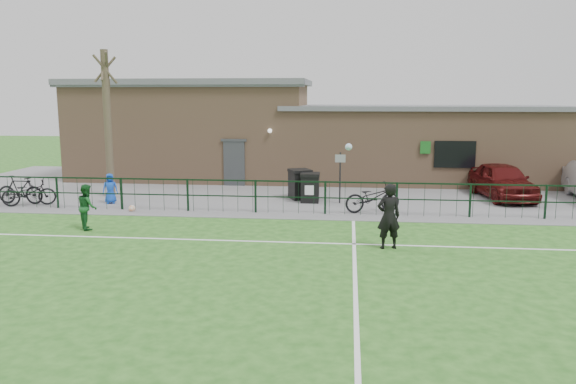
# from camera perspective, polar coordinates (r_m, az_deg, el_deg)

# --- Properties ---
(ground) EXTENTS (90.00, 90.00, 0.00)m
(ground) POSITION_cam_1_polar(r_m,az_deg,el_deg) (12.43, -2.53, -9.81)
(ground) COLOR #245A1A
(ground) RESTS_ON ground
(paving_strip) EXTENTS (34.00, 13.00, 0.02)m
(paving_strip) POSITION_cam_1_polar(r_m,az_deg,el_deg) (25.48, 2.07, 0.34)
(paving_strip) COLOR slate
(paving_strip) RESTS_ON ground
(pitch_line_touch) EXTENTS (28.00, 0.10, 0.01)m
(pitch_line_touch) POSITION_cam_1_polar(r_m,az_deg,el_deg) (19.89, 0.87, -2.33)
(pitch_line_touch) COLOR white
(pitch_line_touch) RESTS_ON ground
(pitch_line_mid) EXTENTS (28.00, 0.10, 0.01)m
(pitch_line_mid) POSITION_cam_1_polar(r_m,az_deg,el_deg) (16.22, -0.38, -5.11)
(pitch_line_mid) COLOR white
(pitch_line_mid) RESTS_ON ground
(pitch_line_perp) EXTENTS (0.10, 16.00, 0.01)m
(pitch_line_perp) POSITION_cam_1_polar(r_m,az_deg,el_deg) (12.29, 6.87, -10.07)
(pitch_line_perp) COLOR white
(pitch_line_perp) RESTS_ON ground
(perimeter_fence) EXTENTS (28.00, 0.10, 1.20)m
(perimeter_fence) POSITION_cam_1_polar(r_m,az_deg,el_deg) (19.97, 0.93, -0.54)
(perimeter_fence) COLOR black
(perimeter_fence) RESTS_ON ground
(bare_tree) EXTENTS (0.30, 0.30, 6.00)m
(bare_tree) POSITION_cam_1_polar(r_m,az_deg,el_deg) (24.18, -17.84, 6.51)
(bare_tree) COLOR #463A2A
(bare_tree) RESTS_ON ground
(wheelie_bin_left) EXTENTS (1.03, 1.08, 1.13)m
(wheelie_bin_left) POSITION_cam_1_polar(r_m,az_deg,el_deg) (22.80, 1.22, 0.70)
(wheelie_bin_left) COLOR black
(wheelie_bin_left) RESTS_ON paving_strip
(wheelie_bin_right) EXTENTS (0.72, 0.81, 1.07)m
(wheelie_bin_right) POSITION_cam_1_polar(r_m,az_deg,el_deg) (22.18, 2.26, 0.36)
(wheelie_bin_right) COLOR black
(wheelie_bin_right) RESTS_ON paving_strip
(sign_post) EXTENTS (0.06, 0.06, 2.00)m
(sign_post) POSITION_cam_1_polar(r_m,az_deg,el_deg) (21.91, 5.30, 1.44)
(sign_post) COLOR black
(sign_post) RESTS_ON paving_strip
(car_maroon) EXTENTS (2.24, 4.47, 1.46)m
(car_maroon) POSITION_cam_1_polar(r_m,az_deg,el_deg) (24.51, 20.94, 1.08)
(car_maroon) COLOR #4C0D0D
(car_maroon) RESTS_ON paving_strip
(bicycle_b) EXTENTS (1.86, 0.55, 1.11)m
(bicycle_b) POSITION_cam_1_polar(r_m,az_deg,el_deg) (24.06, -25.56, 0.20)
(bicycle_b) COLOR black
(bicycle_b) RESTS_ON paving_strip
(bicycle_c) EXTENTS (2.03, 1.39, 1.01)m
(bicycle_c) POSITION_cam_1_polar(r_m,az_deg,el_deg) (23.58, -24.82, -0.04)
(bicycle_c) COLOR black
(bicycle_c) RESTS_ON paving_strip
(bicycle_e) EXTENTS (2.16, 1.34, 1.07)m
(bicycle_e) POSITION_cam_1_polar(r_m,az_deg,el_deg) (20.39, 8.58, -0.56)
(bicycle_e) COLOR black
(bicycle_e) RESTS_ON paving_strip
(spectator_child) EXTENTS (0.67, 0.56, 1.18)m
(spectator_child) POSITION_cam_1_polar(r_m,az_deg,el_deg) (22.90, -17.62, 0.34)
(spectator_child) COLOR blue
(spectator_child) RESTS_ON paving_strip
(goalkeeper_kick) EXTENTS (1.61, 2.83, 2.70)m
(goalkeeper_kick) POSITION_cam_1_polar(r_m,az_deg,el_deg) (15.64, 10.10, -2.29)
(goalkeeper_kick) COLOR black
(goalkeeper_kick) RESTS_ON ground
(outfield_player) EXTENTS (0.84, 0.88, 1.44)m
(outfield_player) POSITION_cam_1_polar(r_m,az_deg,el_deg) (18.76, -19.73, -1.42)
(outfield_player) COLOR #175322
(outfield_player) RESTS_ON ground
(ball_ground) EXTENTS (0.24, 0.24, 0.24)m
(ball_ground) POSITION_cam_1_polar(r_m,az_deg,el_deg) (21.19, -15.57, -1.62)
(ball_ground) COLOR white
(ball_ground) RESTS_ON ground
(clubhouse) EXTENTS (24.25, 5.40, 4.96)m
(clubhouse) POSITION_cam_1_polar(r_m,az_deg,el_deg) (28.27, 0.75, 5.78)
(clubhouse) COLOR #9F7858
(clubhouse) RESTS_ON ground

